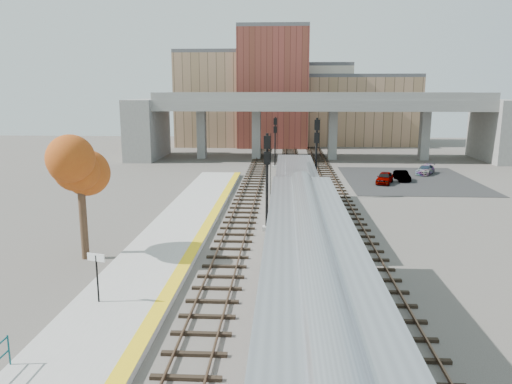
% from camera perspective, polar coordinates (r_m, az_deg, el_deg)
% --- Properties ---
extents(ground, '(160.00, 160.00, 0.00)m').
position_cam_1_polar(ground, '(29.04, 2.94, -8.10)').
color(ground, '#47423D').
rests_on(ground, ground).
extents(platform, '(4.50, 60.00, 0.35)m').
position_cam_1_polar(platform, '(29.90, -11.21, -7.38)').
color(platform, '#9E9E99').
rests_on(platform, ground).
extents(yellow_strip, '(0.70, 60.00, 0.01)m').
position_cam_1_polar(yellow_strip, '(29.43, -7.61, -7.19)').
color(yellow_strip, yellow).
rests_on(yellow_strip, platform).
extents(tracks, '(10.70, 95.00, 0.25)m').
position_cam_1_polar(tracks, '(41.02, 4.36, -2.15)').
color(tracks, black).
rests_on(tracks, ground).
extents(overpass, '(54.00, 12.00, 9.50)m').
position_cam_1_polar(overpass, '(72.63, 7.15, 8.32)').
color(overpass, slate).
rests_on(overpass, ground).
extents(buildings_far, '(43.00, 21.00, 20.60)m').
position_cam_1_polar(buildings_far, '(93.95, 4.05, 10.35)').
color(buildings_far, '#A57E60').
rests_on(buildings_far, ground).
extents(parking_lot, '(14.00, 18.00, 0.04)m').
position_cam_1_polar(parking_lot, '(57.90, 17.12, 1.33)').
color(parking_lot, black).
rests_on(parking_lot, ground).
extents(locomotive, '(3.02, 19.05, 4.10)m').
position_cam_1_polar(locomotive, '(37.06, 4.61, -0.14)').
color(locomotive, '#A8AAB2').
rests_on(locomotive, ground).
extents(coach, '(3.03, 25.00, 5.00)m').
position_cam_1_polar(coach, '(15.37, 6.56, -15.42)').
color(coach, '#A8AAB2').
rests_on(coach, ground).
extents(signal_mast_near, '(0.60, 0.64, 6.88)m').
position_cam_1_polar(signal_mast_near, '(34.68, 1.25, 0.95)').
color(signal_mast_near, '#9E9E99').
rests_on(signal_mast_near, ground).
extents(signal_mast_mid, '(0.60, 0.64, 7.34)m').
position_cam_1_polar(signal_mast_mid, '(45.95, 6.89, 3.87)').
color(signal_mast_mid, '#9E9E99').
rests_on(signal_mast_mid, ground).
extents(signal_mast_far, '(0.60, 0.64, 6.49)m').
position_cam_1_polar(signal_mast_far, '(63.68, 2.19, 5.53)').
color(signal_mast_far, '#9E9E99').
rests_on(signal_mast_far, ground).
extents(station_sign, '(0.88, 0.30, 2.27)m').
position_cam_1_polar(station_sign, '(23.65, -17.75, -8.22)').
color(station_sign, black).
rests_on(station_sign, platform).
extents(tree, '(3.60, 3.60, 7.18)m').
position_cam_1_polar(tree, '(30.21, -19.50, 2.45)').
color(tree, '#382619').
rests_on(tree, ground).
extents(car_a, '(2.62, 3.93, 1.24)m').
position_cam_1_polar(car_a, '(54.72, 14.49, 1.59)').
color(car_a, '#99999E').
rests_on(car_a, parking_lot).
extents(car_b, '(1.31, 3.38, 1.10)m').
position_cam_1_polar(car_b, '(56.96, 16.34, 1.80)').
color(car_b, '#99999E').
rests_on(car_b, parking_lot).
extents(car_c, '(3.19, 4.03, 1.09)m').
position_cam_1_polar(car_c, '(62.23, 18.78, 2.44)').
color(car_c, '#99999E').
rests_on(car_c, parking_lot).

